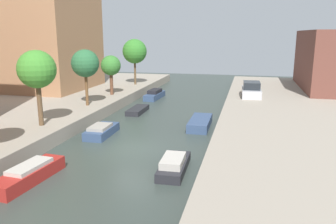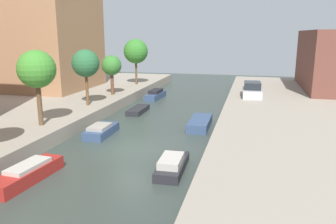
{
  "view_description": "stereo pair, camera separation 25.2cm",
  "coord_description": "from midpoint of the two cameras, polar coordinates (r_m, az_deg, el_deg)",
  "views": [
    {
      "loc": [
        7.0,
        -19.29,
        7.18
      ],
      "look_at": [
        0.61,
        7.34,
        0.82
      ],
      "focal_mm": 35.97,
      "sensor_mm": 36.0,
      "label": 1
    },
    {
      "loc": [
        7.25,
        -19.23,
        7.18
      ],
      "look_at": [
        0.61,
        7.34,
        0.82
      ],
      "focal_mm": 35.97,
      "sensor_mm": 36.0,
      "label": 2
    }
  ],
  "objects": [
    {
      "name": "moored_boat_right_2",
      "position": [
        18.21,
        1.09,
        -8.92
      ],
      "size": [
        1.42,
        3.74,
        0.86
      ],
      "color": "#232328",
      "rests_on": "ground_plane"
    },
    {
      "name": "moored_boat_right_3",
      "position": [
        26.65,
        5.7,
        -1.87
      ],
      "size": [
        1.58,
        4.26,
        0.67
      ],
      "color": "#33476B",
      "rests_on": "ground_plane"
    },
    {
      "name": "moored_boat_left_2",
      "position": [
        18.36,
        -22.36,
        -9.65
      ],
      "size": [
        1.56,
        4.37,
        0.88
      ],
      "color": "maroon",
      "rests_on": "ground_plane"
    },
    {
      "name": "parked_car",
      "position": [
        35.09,
        14.26,
        3.58
      ],
      "size": [
        1.99,
        4.22,
        1.52
      ],
      "color": "#B7B7BC",
      "rests_on": "quay_right"
    },
    {
      "name": "ground_plane",
      "position": [
        21.75,
        -5.97,
        -6.27
      ],
      "size": [
        84.0,
        84.0,
        0.0
      ],
      "primitive_type": "plane",
      "color": "#333D38"
    },
    {
      "name": "moored_boat_left_5",
      "position": [
        38.4,
        -1.95,
        2.95
      ],
      "size": [
        1.48,
        4.31,
        1.02
      ],
      "color": "#33476B",
      "rests_on": "ground_plane"
    },
    {
      "name": "street_tree_3",
      "position": [
        30.26,
        -13.56,
        7.98
      ],
      "size": [
        2.4,
        2.4,
        4.91
      ],
      "color": "brown",
      "rests_on": "quay_left"
    },
    {
      "name": "street_tree_4",
      "position": [
        35.32,
        -9.34,
        7.72
      ],
      "size": [
        2.05,
        2.05,
        4.06
      ],
      "color": "brown",
      "rests_on": "quay_left"
    },
    {
      "name": "street_tree_5",
      "position": [
        42.25,
        -5.32,
        10.18
      ],
      "size": [
        2.99,
        2.99,
        5.59
      ],
      "color": "brown",
      "rests_on": "quay_left"
    },
    {
      "name": "moored_boat_left_3",
      "position": [
        24.85,
        -10.97,
        -3.1
      ],
      "size": [
        1.48,
        3.48,
        0.82
      ],
      "color": "#33476B",
      "rests_on": "ground_plane"
    },
    {
      "name": "street_tree_2",
      "position": [
        24.34,
        -21.1,
        6.7
      ],
      "size": [
        2.56,
        2.56,
        5.17
      ],
      "color": "brown",
      "rests_on": "quay_left"
    },
    {
      "name": "moored_boat_left_4",
      "position": [
        31.6,
        -4.87,
        0.33
      ],
      "size": [
        1.28,
        3.53,
        0.46
      ],
      "color": "#232328",
      "rests_on": "ground_plane"
    }
  ]
}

